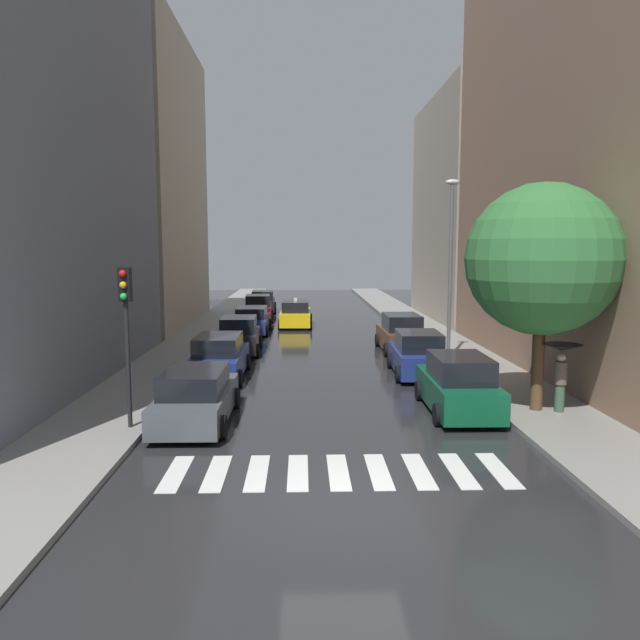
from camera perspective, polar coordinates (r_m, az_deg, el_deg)
The scene contains 21 objects.
ground_plane at distance 35.44m, azimuth -0.39°, elevation -1.24°, with size 28.00×72.00×0.04m, color #242427.
sidewalk_left at distance 35.88m, azimuth -10.83°, elevation -1.11°, with size 3.00×72.00×0.15m, color gray.
sidewalk_right at distance 36.16m, azimuth 9.97°, elevation -1.03°, with size 3.00×72.00×0.15m, color gray.
crosswalk_stripes at distance 13.90m, azimuth 1.74°, elevation -14.08°, with size 7.65×2.20×0.01m.
building_left_mid at distance 40.85m, azimuth -16.54°, elevation 12.28°, with size 6.00×15.33×18.06m, color #B2A38C.
building_right_near at distance 27.47m, azimuth 26.06°, elevation 23.13°, with size 6.00×21.27×25.96m, color #8C6B56.
building_right_mid at distance 43.24m, azimuth 14.37°, elevation 9.99°, with size 6.00×13.93×14.99m, color #9E9384.
parked_car_left_nearest at distance 17.63m, azimuth -11.59°, elevation -7.15°, with size 2.10×4.68×1.58m.
parked_car_left_second at distance 23.40m, azimuth -9.48°, elevation -3.54°, with size 2.08×4.71×1.68m.
parked_car_left_third at distance 28.88m, azimuth -7.62°, elevation -1.51°, with size 2.08×4.13×1.73m.
parked_car_left_fourth at distance 35.52m, azimuth -6.41°, elevation -0.05°, with size 2.09×4.79×1.54m.
parked_car_left_fifth at distance 41.31m, azimuth -5.85°, elevation 1.06°, with size 2.18×4.14×1.78m.
parked_car_left_sixth at distance 46.91m, azimuth -5.40°, elevation 1.70°, with size 2.15×4.63×1.66m.
parked_car_right_nearest at distance 18.81m, azimuth 12.89°, elevation -6.06°, with size 2.05×4.37×1.78m.
parked_car_right_second at distance 23.89m, azimuth 9.20°, elevation -3.28°, with size 2.14×4.17×1.73m.
parked_car_right_third at distance 29.24m, azimuth 7.64°, elevation -1.33°, with size 2.08×4.48×1.81m.
taxi_midroad at distance 38.22m, azimuth -2.31°, elevation 0.53°, with size 2.13×4.58×1.81m.
pedestrian_foreground at distance 19.09m, azimuth 21.76°, elevation -3.56°, with size 1.16×1.16×2.02m.
street_tree_right at distance 18.82m, azimuth 20.19°, elevation 5.35°, with size 4.44×4.44×6.70m.
traffic_light_left_corner at distance 16.77m, azimuth -17.81°, elevation 0.76°, with size 0.30×0.42×4.30m.
lamp_post_right at distance 26.56m, azimuth 12.19°, elevation 5.74°, with size 0.60×0.28×7.67m.
Camera 1 is at (-0.79, -11.08, 4.97)m, focal length 34.00 mm.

